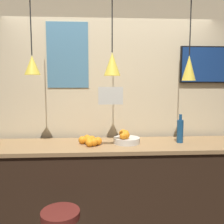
% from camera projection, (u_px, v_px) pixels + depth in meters
% --- Properties ---
extents(back_wall, '(8.00, 0.06, 2.90)m').
position_uv_depth(back_wall, '(110.00, 105.00, 3.11)').
color(back_wall, beige).
rests_on(back_wall, ground_plane).
extents(service_counter, '(3.02, 0.66, 1.07)m').
position_uv_depth(service_counter, '(112.00, 190.00, 2.78)').
color(service_counter, black).
rests_on(service_counter, ground_plane).
extents(fruit_bowl, '(0.29, 0.29, 0.15)m').
position_uv_depth(fruit_bowl, '(126.00, 139.00, 2.73)').
color(fruit_bowl, beige).
rests_on(fruit_bowl, service_counter).
extents(orange_pile, '(0.26, 0.31, 0.09)m').
position_uv_depth(orange_pile, '(90.00, 141.00, 2.70)').
color(orange_pile, orange).
rests_on(orange_pile, service_counter).
extents(juice_bottle, '(0.07, 0.07, 0.32)m').
position_uv_depth(juice_bottle, '(180.00, 131.00, 2.77)').
color(juice_bottle, navy).
rests_on(juice_bottle, service_counter).
extents(pendant_lamp_left, '(0.16, 0.16, 0.99)m').
position_uv_depth(pendant_lamp_left, '(32.00, 64.00, 2.55)').
color(pendant_lamp_left, black).
extents(pendant_lamp_middle, '(0.17, 0.17, 1.00)m').
position_uv_depth(pendant_lamp_middle, '(112.00, 63.00, 2.60)').
color(pendant_lamp_middle, black).
extents(pendant_lamp_right, '(0.15, 0.15, 1.05)m').
position_uv_depth(pendant_lamp_right, '(189.00, 67.00, 2.65)').
color(pendant_lamp_right, black).
extents(mounted_tv, '(0.76, 0.04, 0.45)m').
position_uv_depth(mounted_tv, '(211.00, 65.00, 3.08)').
color(mounted_tv, black).
extents(hanging_menu_board, '(0.24, 0.01, 0.17)m').
position_uv_depth(hanging_menu_board, '(111.00, 96.00, 2.41)').
color(hanging_menu_board, silver).
extents(wall_poster, '(0.49, 0.01, 0.78)m').
position_uv_depth(wall_poster, '(68.00, 55.00, 2.97)').
color(wall_poster, teal).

